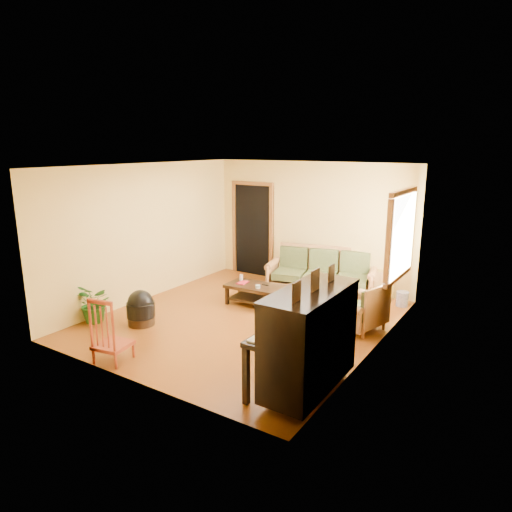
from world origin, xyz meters
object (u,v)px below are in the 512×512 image
Objects in this scene: sofa at (321,271)px; footstool at (141,312)px; piano at (309,342)px; red_chair at (112,329)px; coffee_table at (255,295)px; potted_plant at (95,303)px; armchair at (360,306)px; ceramic_crock at (402,299)px.

sofa reaches higher than footstool.
piano reaches higher than footstool.
red_chair reaches higher than sofa.
footstool is 0.49× the size of red_chair.
piano reaches higher than coffee_table.
piano reaches higher than sofa.
red_chair is 1.58m from potted_plant.
armchair is 3.61m from footstool.
armchair is 1.52m from ceramic_crock.
potted_plant is (-1.79, -2.19, 0.15)m from coffee_table.
potted_plant is at bearing -138.72° from ceramic_crock.
ceramic_crock is (1.61, 0.12, -0.31)m from sofa.
coffee_table is 3.20m from piano.
ceramic_crock is (0.28, 1.47, -0.26)m from armchair.
ceramic_crock is at bearing 88.47° from piano.
coffee_table is at bearing 59.68° from footstool.
piano reaches higher than red_chair.
potted_plant is (-0.71, -0.35, 0.12)m from footstool.
sofa is at bearing -175.90° from ceramic_crock.
potted_plant is at bearing -138.69° from sofa.
red_chair is at bearing -29.87° from potted_plant.
sofa is 3.64m from footstool.
footstool is 1.34m from red_chair.
piano is at bearing -7.08° from footstool.
piano is at bearing -69.03° from armchair.
footstool is at bearing 173.11° from piano.
coffee_table reaches higher than ceramic_crock.
potted_plant is at bearing 179.33° from piano.
footstool is at bearing -136.22° from ceramic_crock.
armchair is at bearing -1.26° from coffee_table.
ceramic_crock is (0.11, 3.68, -0.51)m from piano.
ceramic_crock is at bearing 41.28° from potted_plant.
sofa is at bearing 64.95° from red_chair.
footstool is at bearing -120.32° from coffee_table.
piano reaches higher than armchair.
potted_plant is (-4.12, -3.62, 0.20)m from ceramic_crock.
piano is at bearing -91.72° from ceramic_crock.
armchair reaches higher than footstool.
footstool is at bearing 26.18° from potted_plant.
coffee_table is 0.72× the size of piano.
sofa is 7.61× the size of ceramic_crock.
ceramic_crock is (3.41, 3.27, -0.08)m from footstool.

